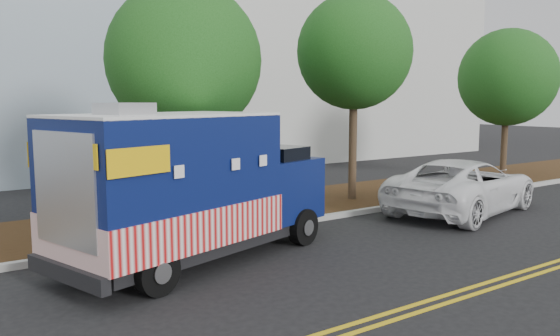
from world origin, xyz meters
TOP-DOWN VIEW (x-y plane):
  - ground at (0.00, 0.00)m, footprint 120.00×120.00m
  - curb at (0.00, 1.40)m, footprint 120.00×0.18m
  - mulch_strip at (0.00, 3.50)m, footprint 120.00×4.00m
  - centerline_near at (0.00, -4.45)m, footprint 120.00×0.10m
  - centerline_far at (0.00, -4.70)m, footprint 120.00×0.10m
  - tree_b at (-0.13, 3.18)m, footprint 4.09×4.09m
  - tree_c at (5.58, 2.87)m, footprint 3.67×3.67m
  - tree_d at (14.57, 3.32)m, footprint 4.03×4.03m
  - sign_post at (-3.22, 1.55)m, footprint 0.06×0.06m
  - food_truck at (-1.63, -0.13)m, footprint 6.67×4.01m
  - white_car at (7.35, -0.11)m, footprint 6.25×3.88m

SIDE VIEW (x-z plane):
  - ground at x=0.00m, z-range 0.00..0.00m
  - centerline_near at x=0.00m, z-range 0.00..0.01m
  - centerline_far at x=0.00m, z-range 0.00..0.01m
  - curb at x=0.00m, z-range 0.00..0.15m
  - mulch_strip at x=0.00m, z-range 0.00..0.15m
  - white_car at x=7.35m, z-range 0.00..1.61m
  - sign_post at x=-3.22m, z-range 0.00..2.40m
  - food_truck at x=-1.63m, z-range -0.16..3.16m
  - tree_d at x=14.57m, z-range 1.13..7.45m
  - tree_b at x=-0.13m, z-range 1.17..7.63m
  - tree_c at x=5.58m, z-range 1.51..8.23m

